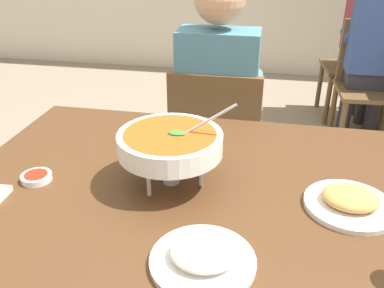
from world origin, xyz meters
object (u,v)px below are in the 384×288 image
(rice_plate, at_px, (203,257))
(sauce_dish, at_px, (36,177))
(chair_diner_main, at_px, (216,145))
(dining_table_main, at_px, (183,210))
(chair_bg_middle, at_px, (369,77))
(patron_bg_right, at_px, (364,31))
(patron_bg_middle, at_px, (375,45))
(appetizer_plate, at_px, (350,201))
(curry_bowl, at_px, (170,143))
(chair_bg_right, at_px, (364,59))
(diner_main, at_px, (218,97))

(rice_plate, height_order, sauce_dish, rice_plate)
(chair_diner_main, bearing_deg, dining_table_main, -90.00)
(chair_diner_main, relative_size, chair_bg_middle, 1.00)
(patron_bg_right, bearing_deg, patron_bg_middle, -90.33)
(chair_diner_main, relative_size, appetizer_plate, 3.75)
(chair_diner_main, height_order, patron_bg_middle, patron_bg_middle)
(patron_bg_middle, bearing_deg, chair_bg_middle, 72.16)
(appetizer_plate, bearing_deg, chair_bg_middle, 77.16)
(curry_bowl, relative_size, rice_plate, 1.39)
(appetizer_plate, bearing_deg, chair_bg_right, 78.45)
(appetizer_plate, distance_m, patron_bg_middle, 2.12)
(chair_bg_middle, distance_m, patron_bg_middle, 0.24)
(patron_bg_middle, bearing_deg, patron_bg_right, 89.67)
(diner_main, xyz_separation_m, sauce_dish, (-0.43, -0.88, 0.04))
(curry_bowl, height_order, chair_bg_right, curry_bowl)
(curry_bowl, bearing_deg, chair_bg_right, 67.97)
(curry_bowl, xyz_separation_m, chair_bg_right, (1.03, 2.54, -0.40))
(patron_bg_middle, bearing_deg, rice_plate, -109.31)
(curry_bowl, height_order, sauce_dish, curry_bowl)
(dining_table_main, xyz_separation_m, chair_bg_middle, (0.94, 2.03, -0.16))
(dining_table_main, distance_m, rice_plate, 0.37)
(rice_plate, distance_m, chair_bg_right, 3.00)
(rice_plate, xyz_separation_m, appetizer_plate, (0.35, 0.28, 0.00))
(chair_diner_main, distance_m, diner_main, 0.24)
(dining_table_main, distance_m, patron_bg_middle, 2.23)
(chair_bg_middle, distance_m, chair_bg_right, 0.50)
(chair_bg_middle, bearing_deg, patron_bg_middle, -107.84)
(diner_main, bearing_deg, rice_plate, -84.13)
(rice_plate, height_order, appetizer_plate, same)
(appetizer_plate, bearing_deg, curry_bowl, 176.11)
(dining_table_main, relative_size, patron_bg_middle, 1.02)
(patron_bg_middle, bearing_deg, chair_diner_main, -126.90)
(curry_bowl, relative_size, chair_bg_right, 0.37)
(chair_diner_main, relative_size, curry_bowl, 2.71)
(dining_table_main, bearing_deg, rice_plate, -70.35)
(diner_main, bearing_deg, dining_table_main, -90.00)
(diner_main, xyz_separation_m, chair_bg_middle, (0.94, 1.23, -0.24))
(rice_plate, bearing_deg, dining_table_main, 109.65)
(rice_plate, bearing_deg, appetizer_plate, 38.70)
(appetizer_plate, relative_size, patron_bg_middle, 0.18)
(rice_plate, bearing_deg, diner_main, 95.87)
(chair_diner_main, distance_m, patron_bg_middle, 1.58)
(dining_table_main, xyz_separation_m, chair_bg_right, (0.99, 2.53, -0.16))
(chair_diner_main, xyz_separation_m, diner_main, (0.00, 0.03, 0.24))
(patron_bg_right, bearing_deg, appetizer_plate, -100.56)
(appetizer_plate, relative_size, chair_bg_middle, 0.27)
(chair_diner_main, xyz_separation_m, curry_bowl, (-0.03, -0.78, 0.40))
(dining_table_main, height_order, appetizer_plate, appetizer_plate)
(curry_bowl, bearing_deg, patron_bg_right, 68.71)
(dining_table_main, xyz_separation_m, curry_bowl, (-0.03, -0.01, 0.23))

